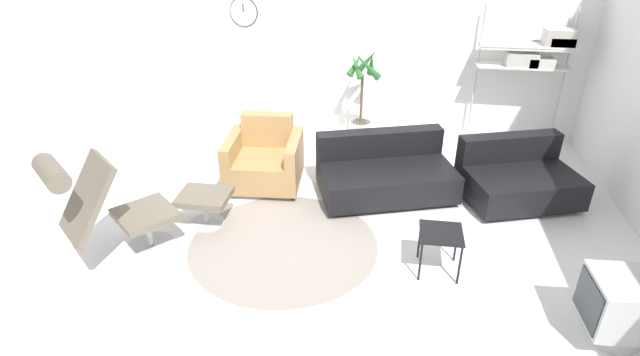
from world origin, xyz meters
TOP-DOWN VIEW (x-y plane):
  - ground_plane at (0.00, 0.00)m, footprint 12.00×12.00m
  - wall_back at (-0.00, 2.82)m, footprint 12.00×0.09m
  - round_rug at (0.02, -0.23)m, footprint 1.84×1.84m
  - lounge_chair at (-1.47, -0.70)m, footprint 1.04×1.09m
  - ottoman at (-0.84, 0.02)m, footprint 0.51×0.43m
  - armchair_red at (-0.45, 0.97)m, footprint 0.89×0.85m
  - couch_low at (0.95, 0.95)m, footprint 1.66×1.27m
  - couch_second at (2.41, 1.05)m, footprint 1.38×1.18m
  - side_table at (1.48, -0.40)m, footprint 0.37×0.37m
  - crt_television at (2.75, -1.05)m, footprint 0.55×0.49m
  - potted_plant at (0.57, 2.38)m, footprint 0.50×0.50m
  - shelf_unit at (2.76, 2.56)m, footprint 1.17×0.28m

SIDE VIEW (x-z plane):
  - ground_plane at x=0.00m, z-range 0.00..0.00m
  - round_rug at x=0.02m, z-range 0.00..0.01m
  - couch_low at x=0.95m, z-range -0.09..0.57m
  - couch_second at x=2.41m, z-range -0.09..0.57m
  - ottoman at x=-0.84m, z-range 0.09..0.45m
  - armchair_red at x=-0.45m, z-range -0.10..0.68m
  - crt_television at x=2.75m, z-range 0.03..0.59m
  - side_table at x=1.48m, z-range 0.15..0.56m
  - potted_plant at x=0.57m, z-range -0.11..1.21m
  - lounge_chair at x=-1.47m, z-range 0.08..1.20m
  - shelf_unit at x=2.76m, z-range 0.38..2.23m
  - wall_back at x=0.00m, z-range 0.00..2.80m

